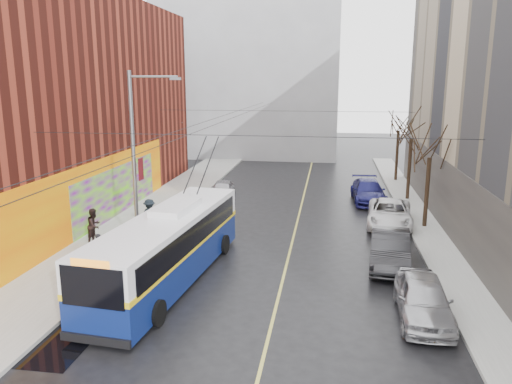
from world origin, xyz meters
TOP-DOWN VIEW (x-y plane):
  - ground at (0.00, 0.00)m, footprint 140.00×140.00m
  - sidewalk_left at (-8.00, 12.00)m, footprint 4.00×60.00m
  - sidewalk_right at (9.00, 12.00)m, footprint 2.00×60.00m
  - lane_line at (1.50, 14.00)m, footprint 0.12×50.00m
  - building_left at (-15.99, 13.99)m, footprint 12.11×36.00m
  - building_far at (-6.00, 44.99)m, footprint 20.50×12.10m
  - streetlight_pole at (-6.14, 10.00)m, footprint 2.65×0.60m
  - catenary_wires at (-2.54, 14.77)m, footprint 18.00×60.00m
  - tree_near at (9.00, 16.00)m, footprint 3.20×3.20m
  - tree_mid at (9.00, 23.00)m, footprint 3.20×3.20m
  - tree_far at (9.00, 30.00)m, footprint 3.20×3.20m
  - puddle at (-5.35, 0.63)m, footprint 2.12×3.45m
  - pigeons_flying at (-2.54, 10.27)m, footprint 2.79×3.59m
  - trolleybus at (-3.37, 6.20)m, footprint 3.68×12.08m
  - parked_car_a at (6.90, 4.15)m, footprint 1.97×4.64m
  - parked_car_b at (6.29, 9.44)m, footprint 2.23×5.14m
  - parked_car_c at (7.00, 16.18)m, footprint 3.04×5.69m
  - parked_car_d at (6.15, 22.09)m, footprint 2.49×5.46m
  - following_car at (-4.34, 21.40)m, footprint 1.89×4.09m
  - pedestrian_a at (-6.98, 7.11)m, footprint 0.45×0.61m
  - pedestrian_b at (-8.77, 10.23)m, footprint 0.80×0.97m
  - pedestrian_c at (-6.65, 12.72)m, footprint 1.36×1.16m

SIDE VIEW (x-z plane):
  - ground at x=0.00m, z-range 0.00..0.00m
  - lane_line at x=1.50m, z-range 0.00..0.01m
  - puddle at x=-5.35m, z-range 0.00..0.01m
  - sidewalk_left at x=-8.00m, z-range 0.00..0.15m
  - sidewalk_right at x=9.00m, z-range 0.00..0.15m
  - following_car at x=-4.34m, z-range 0.00..1.36m
  - parked_car_c at x=7.00m, z-range 0.00..1.52m
  - parked_car_d at x=6.15m, z-range 0.00..1.55m
  - parked_car_a at x=6.90m, z-range 0.00..1.56m
  - parked_car_b at x=6.29m, z-range 0.00..1.65m
  - pedestrian_a at x=-6.98m, z-range 0.15..1.67m
  - pedestrian_c at x=-6.65m, z-range 0.15..1.98m
  - pedestrian_b at x=-8.77m, z-range 0.15..2.00m
  - trolleybus at x=-3.37m, z-range -1.26..4.40m
  - streetlight_pole at x=-6.14m, z-range 0.35..9.35m
  - tree_near at x=9.00m, z-range 1.78..8.18m
  - tree_far at x=9.00m, z-range 1.86..8.43m
  - tree_mid at x=9.00m, z-range 1.91..8.59m
  - catenary_wires at x=-2.54m, z-range 6.13..6.36m
  - pigeons_flying at x=-2.54m, z-range 6.39..7.43m
  - building_left at x=-15.99m, z-range -0.01..13.99m
  - building_far at x=-6.00m, z-range 0.02..18.02m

